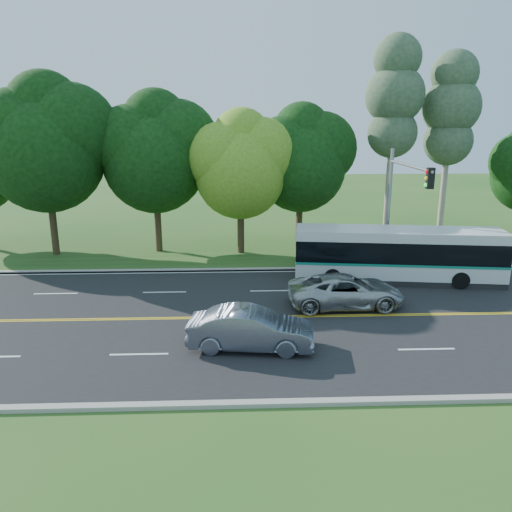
{
  "coord_description": "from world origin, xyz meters",
  "views": [
    {
      "loc": [
        -2.26,
        -20.8,
        8.57
      ],
      "look_at": [
        -1.36,
        2.0,
        2.3
      ],
      "focal_mm": 35.0,
      "sensor_mm": 36.0,
      "label": 1
    }
  ],
  "objects_px": {
    "suv": "(346,291)",
    "traffic_signal": "(400,195)",
    "sedan": "(251,329)",
    "transit_bus": "(397,255)"
  },
  "relations": [
    {
      "from": "traffic_signal",
      "to": "suv",
      "type": "relative_size",
      "value": 1.29
    },
    {
      "from": "sedan",
      "to": "transit_bus",
      "type": "bearing_deg",
      "value": -38.79
    },
    {
      "from": "sedan",
      "to": "suv",
      "type": "xyz_separation_m",
      "value": [
        4.61,
        4.35,
        -0.04
      ]
    },
    {
      "from": "transit_bus",
      "to": "traffic_signal",
      "type": "bearing_deg",
      "value": 90.0
    },
    {
      "from": "traffic_signal",
      "to": "suv",
      "type": "height_order",
      "value": "traffic_signal"
    },
    {
      "from": "traffic_signal",
      "to": "suv",
      "type": "xyz_separation_m",
      "value": [
        -3.65,
        -4.2,
        -3.9
      ]
    },
    {
      "from": "transit_bus",
      "to": "sedan",
      "type": "distance_m",
      "value": 11.52
    },
    {
      "from": "transit_bus",
      "to": "suv",
      "type": "distance_m",
      "value": 5.21
    },
    {
      "from": "transit_bus",
      "to": "suv",
      "type": "xyz_separation_m",
      "value": [
        -3.59,
        -3.72,
        -0.68
      ]
    },
    {
      "from": "suv",
      "to": "traffic_signal",
      "type": "bearing_deg",
      "value": -42.76
    }
  ]
}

